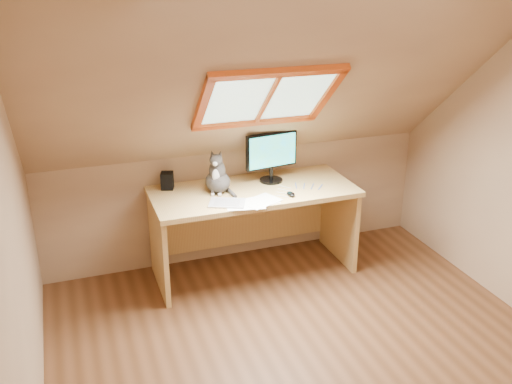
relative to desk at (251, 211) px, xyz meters
name	(u,v)px	position (x,y,z in m)	size (l,w,h in m)	color
ground	(319,368)	(-0.01, -1.45, -0.54)	(3.50, 3.50, 0.00)	brown
room_shell	(337,173)	(-0.01, -1.54, 0.89)	(3.52, 3.52, 2.41)	tan
desk	(251,211)	(0.00, 0.00, 0.00)	(1.70, 0.74, 0.78)	tan
monitor	(272,154)	(0.21, 0.05, 0.48)	(0.47, 0.20, 0.43)	black
cat	(217,177)	(-0.30, -0.03, 0.36)	(0.28, 0.31, 0.37)	#423D3A
desk_speaker	(167,181)	(-0.67, 0.18, 0.30)	(0.10, 0.10, 0.14)	black
graphics_tablet	(227,203)	(-0.29, -0.29, 0.24)	(0.28, 0.20, 0.01)	#B2B2B7
mouse	(291,194)	(0.24, -0.31, 0.25)	(0.06, 0.10, 0.03)	black
papers	(250,202)	(-0.12, -0.33, 0.23)	(0.35, 0.30, 0.01)	white
cables	(299,188)	(0.36, -0.19, 0.24)	(0.51, 0.26, 0.01)	silver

